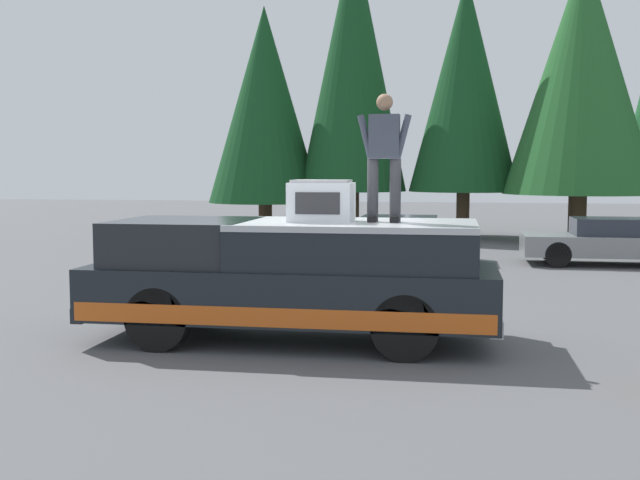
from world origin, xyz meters
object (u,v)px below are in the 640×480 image
object	(u,v)px
parked_car_grey	(609,242)
person_on_truck_bed	(384,154)
compressor_unit	(322,201)
parked_car_silver	(396,238)
pickup_truck	(293,278)

from	to	relation	value
parked_car_grey	person_on_truck_bed	bearing A→B (deg)	153.62
person_on_truck_bed	parked_car_grey	distance (m)	10.78
compressor_unit	parked_car_silver	distance (m)	9.66
compressor_unit	parked_car_grey	size ratio (longest dim) A/B	0.20
pickup_truck	parked_car_silver	distance (m)	9.54
pickup_truck	compressor_unit	size ratio (longest dim) A/B	6.60
person_on_truck_bed	parked_car_grey	size ratio (longest dim) A/B	0.41
parked_car_grey	pickup_truck	bearing A→B (deg)	148.03
pickup_truck	person_on_truck_bed	bearing A→B (deg)	-88.51
parked_car_grey	parked_car_silver	size ratio (longest dim) A/B	1.00
parked_car_silver	compressor_unit	bearing A→B (deg)	178.05
parked_car_grey	parked_car_silver	xyz separation A→B (m)	(-0.03, 5.21, 0.00)
pickup_truck	parked_car_grey	distance (m)	11.24
compressor_unit	parked_car_silver	world-z (taller)	compressor_unit
person_on_truck_bed	parked_car_silver	bearing A→B (deg)	3.02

